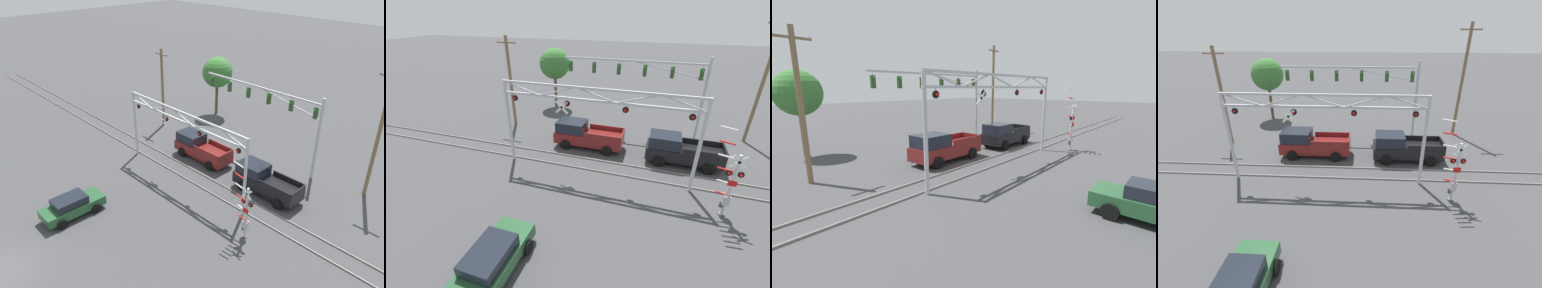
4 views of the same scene
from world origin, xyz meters
TOP-DOWN VIEW (x-y plane):
  - rail_track_near at (0.00, 14.69)m, footprint 80.00×0.08m
  - rail_track_far at (0.00, 16.12)m, footprint 80.00×0.08m
  - crossing_gantry at (-0.02, 14.40)m, footprint 12.87×0.27m
  - crossing_signal_mast at (7.87, 12.63)m, footprint 1.69×0.35m
  - traffic_signal_span at (3.32, 22.43)m, footprint 12.21×0.39m
  - pickup_truck_lead at (-1.74, 18.12)m, footprint 5.58×2.24m
  - pickup_truck_following at (5.64, 17.77)m, footprint 5.38×2.24m
  - sedan_waiting at (-2.08, 5.60)m, footprint 2.03×4.39m
  - utility_pole_left at (-9.74, 20.47)m, footprint 1.80×0.28m
  - utility_pole_right at (11.24, 23.30)m, footprint 1.80×0.28m
  - background_tree_beyond_span at (-8.02, 27.02)m, footprint 3.38×3.38m

SIDE VIEW (x-z plane):
  - rail_track_near at x=0.00m, z-range 0.00..0.10m
  - rail_track_far at x=0.00m, z-range 0.00..0.10m
  - sedan_waiting at x=-2.08m, z-range 0.03..1.57m
  - pickup_truck_following at x=5.64m, z-range -0.01..2.15m
  - pickup_truck_lead at x=-1.74m, z-range -0.01..2.15m
  - crossing_signal_mast at x=7.87m, z-range -0.71..4.62m
  - utility_pole_left at x=-9.74m, z-range 0.14..8.47m
  - crossing_gantry at x=-0.02m, z-range 1.34..7.46m
  - background_tree_beyond_span at x=-8.02m, z-range 1.58..8.17m
  - traffic_signal_span at x=3.32m, z-range 1.57..8.61m
  - utility_pole_right at x=11.24m, z-range 0.15..10.20m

